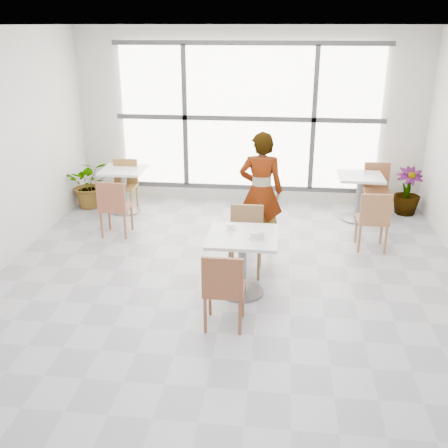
# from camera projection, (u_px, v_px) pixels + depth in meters

# --- Properties ---
(floor) EXTENTS (7.00, 7.00, 0.00)m
(floor) POSITION_uv_depth(u_px,v_px,m) (227.00, 293.00, 6.23)
(floor) COLOR #9E9EA5
(floor) RESTS_ON ground
(ceiling) EXTENTS (7.00, 7.00, 0.00)m
(ceiling) POSITION_uv_depth(u_px,v_px,m) (227.00, 25.00, 5.15)
(ceiling) COLOR white
(ceiling) RESTS_ON ground
(wall_back) EXTENTS (6.00, 0.00, 6.00)m
(wall_back) POSITION_uv_depth(u_px,v_px,m) (249.00, 118.00, 8.93)
(wall_back) COLOR silver
(wall_back) RESTS_ON ground
(wall_front) EXTENTS (6.00, 0.00, 6.00)m
(wall_front) POSITION_uv_depth(u_px,v_px,m) (148.00, 369.00, 2.44)
(wall_front) COLOR silver
(wall_front) RESTS_ON ground
(window) EXTENTS (4.60, 0.07, 2.52)m
(window) POSITION_uv_depth(u_px,v_px,m) (249.00, 118.00, 8.87)
(window) COLOR white
(window) RESTS_ON ground
(main_table) EXTENTS (0.80, 0.80, 0.75)m
(main_table) POSITION_uv_depth(u_px,v_px,m) (242.00, 253.00, 6.04)
(main_table) COLOR silver
(main_table) RESTS_ON ground
(chair_near) EXTENTS (0.42, 0.42, 0.87)m
(chair_near) POSITION_uv_depth(u_px,v_px,m) (224.00, 286.00, 5.32)
(chair_near) COLOR brown
(chair_near) RESTS_ON ground
(chair_far) EXTENTS (0.42, 0.42, 0.87)m
(chair_far) POSITION_uv_depth(u_px,v_px,m) (246.00, 235.00, 6.62)
(chair_far) COLOR olive
(chair_far) RESTS_ON ground
(oatmeal_bowl) EXTENTS (0.21, 0.21, 0.09)m
(oatmeal_bowl) POSITION_uv_depth(u_px,v_px,m) (257.00, 235.00, 5.85)
(oatmeal_bowl) COLOR silver
(oatmeal_bowl) RESTS_ON main_table
(coffee_cup) EXTENTS (0.16, 0.13, 0.07)m
(coffee_cup) POSITION_uv_depth(u_px,v_px,m) (230.00, 227.00, 6.11)
(coffee_cup) COLOR white
(coffee_cup) RESTS_ON main_table
(person) EXTENTS (0.61, 0.40, 1.67)m
(person) POSITION_uv_depth(u_px,v_px,m) (261.00, 191.00, 7.22)
(person) COLOR black
(person) RESTS_ON ground
(bg_table_left) EXTENTS (0.70, 0.70, 0.75)m
(bg_table_left) POSITION_uv_depth(u_px,v_px,m) (124.00, 184.00, 8.74)
(bg_table_left) COLOR white
(bg_table_left) RESTS_ON ground
(bg_table_right) EXTENTS (0.70, 0.70, 0.75)m
(bg_table_right) POSITION_uv_depth(u_px,v_px,m) (359.00, 191.00, 8.38)
(bg_table_right) COLOR silver
(bg_table_right) RESTS_ON ground
(bg_chair_left_near) EXTENTS (0.42, 0.42, 0.87)m
(bg_chair_left_near) POSITION_uv_depth(u_px,v_px,m) (114.00, 205.00, 7.71)
(bg_chair_left_near) COLOR #98543A
(bg_chair_left_near) RESTS_ON ground
(bg_chair_left_far) EXTENTS (0.42, 0.42, 0.87)m
(bg_chair_left_far) POSITION_uv_depth(u_px,v_px,m) (124.00, 182.00, 8.84)
(bg_chair_left_far) COLOR #A07337
(bg_chair_left_far) RESTS_ON ground
(bg_chair_right_near) EXTENTS (0.42, 0.42, 0.87)m
(bg_chair_right_near) POSITION_uv_depth(u_px,v_px,m) (374.00, 217.00, 7.22)
(bg_chair_right_near) COLOR #9D643E
(bg_chair_right_near) RESTS_ON ground
(bg_chair_right_far) EXTENTS (0.42, 0.42, 0.87)m
(bg_chair_right_far) POSITION_uv_depth(u_px,v_px,m) (377.00, 186.00, 8.61)
(bg_chair_right_far) COLOR brown
(bg_chair_right_far) RESTS_ON ground
(plant_left) EXTENTS (0.91, 0.85, 0.84)m
(plant_left) POSITION_uv_depth(u_px,v_px,m) (90.00, 184.00, 9.01)
(plant_left) COLOR #608D45
(plant_left) RESTS_ON ground
(plant_right) EXTENTS (0.45, 0.45, 0.79)m
(plant_right) POSITION_uv_depth(u_px,v_px,m) (407.00, 191.00, 8.67)
(plant_right) COLOR #5F8644
(plant_right) RESTS_ON ground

